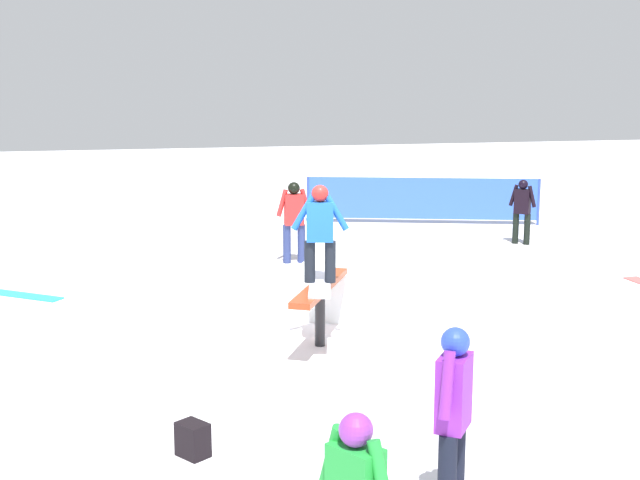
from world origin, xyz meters
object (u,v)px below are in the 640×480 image
at_px(bystander_purple, 453,413).
at_px(rail_feature, 320,295).
at_px(bystander_red, 294,218).
at_px(main_rider_on_rail, 320,236).
at_px(loose_snowboard_cyan, 26,296).
at_px(backpack_on_snow, 193,440).
at_px(bystander_black, 522,208).

bearing_deg(bystander_purple, rail_feature, -144.40).
relative_size(rail_feature, bystander_red, 1.25).
xyz_separation_m(main_rider_on_rail, loose_snowboard_cyan, (-3.56, -4.17, -1.49)).
distance_m(loose_snowboard_cyan, backpack_on_snow, 7.07).
distance_m(bystander_purple, backpack_on_snow, 2.71).
xyz_separation_m(bystander_black, loose_snowboard_cyan, (2.40, -9.80, -0.76)).
bearing_deg(main_rider_on_rail, backpack_on_snow, -18.74).
xyz_separation_m(bystander_red, bystander_purple, (9.95, -0.50, 0.05)).
xyz_separation_m(rail_feature, loose_snowboard_cyan, (-3.56, -4.17, -0.69)).
distance_m(main_rider_on_rail, backpack_on_snow, 3.92).
xyz_separation_m(rail_feature, main_rider_on_rail, (0.00, 0.00, 0.80)).
height_order(rail_feature, bystander_purple, bystander_purple).
relative_size(bystander_red, bystander_black, 1.13).
relative_size(rail_feature, loose_snowboard_cyan, 1.45).
bearing_deg(main_rider_on_rail, bystander_purple, 13.82).
distance_m(bystander_black, loose_snowboard_cyan, 10.11).
relative_size(main_rider_on_rail, bystander_black, 1.15).
height_order(bystander_red, bystander_black, bystander_red).
bearing_deg(backpack_on_snow, bystander_red, 127.46).
height_order(bystander_black, bystander_purple, bystander_purple).
height_order(bystander_black, loose_snowboard_cyan, bystander_black).
distance_m(rail_feature, bystander_purple, 4.80).
xyz_separation_m(rail_feature, backpack_on_snow, (3.14, -1.92, -0.54)).
distance_m(main_rider_on_rail, bystander_purple, 4.83).
xyz_separation_m(bystander_black, bystander_purple, (10.74, -5.54, 0.16)).
distance_m(bystander_red, backpack_on_snow, 8.70).
height_order(bystander_red, loose_snowboard_cyan, bystander_red).
bearing_deg(loose_snowboard_cyan, bystander_red, -125.66).
relative_size(main_rider_on_rail, backpack_on_snow, 4.63).
bearing_deg(rail_feature, main_rider_on_rail, 0.00).
height_order(rail_feature, loose_snowboard_cyan, rail_feature).
bearing_deg(rail_feature, bystander_red, -159.90).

